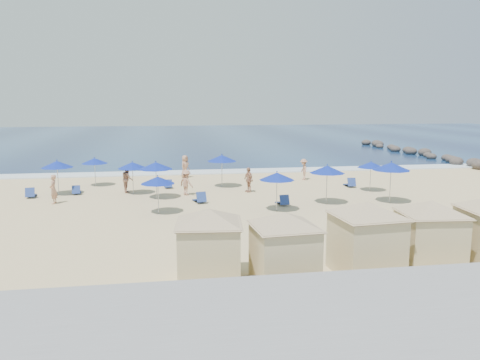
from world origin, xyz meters
The scene contains 32 objects.
ground centered at (0.00, 0.00, 0.00)m, with size 160.00×160.00×0.00m, color #D7BD88.
ocean centered at (0.00, 55.00, 0.03)m, with size 160.00×80.00×0.06m, color #0E2451.
surf_line centered at (0.00, 15.50, 0.04)m, with size 160.00×2.50×0.08m, color white.
seawall centered at (0.00, -13.50, 0.65)m, with size 160.00×6.10×1.22m.
rock_jetty centered at (24.01, 24.90, 0.36)m, with size 2.56×26.66×0.96m.
trash_bin centered at (3.67, -5.27, 0.37)m, with size 0.74×0.74×0.74m, color black.
cabana_0 centered at (-2.93, -9.32, 1.60)m, with size 4.43×4.43×2.79m.
cabana_1 centered at (-0.46, -9.91, 1.55)m, with size 4.30×4.30×2.71m.
cabana_2 centered at (2.65, -9.46, 1.65)m, with size 4.59×4.59×2.89m.
cabana_3 centered at (5.25, -9.20, 1.59)m, with size 4.40×4.40×2.77m.
umbrella_0 centered at (-11.34, 7.26, 2.02)m, with size 2.05×2.05×2.33m.
umbrella_1 centered at (-9.41, 10.29, 1.83)m, with size 1.86×1.86×2.12m.
umbrella_2 centered at (-4.77, 0.91, 1.85)m, with size 1.88×1.88×2.14m.
umbrella_3 centered at (-6.49, 6.77, 1.92)m, with size 1.94×1.94×2.21m.
umbrella_4 centered at (-4.93, 5.00, 2.09)m, with size 2.12×2.12×2.42m.
umbrella_5 centered at (1.79, 0.50, 1.96)m, with size 1.99×1.99×2.26m.
umbrella_6 centered at (-0.35, 8.38, 2.08)m, with size 2.11×2.11×2.40m.
umbrella_7 centered at (5.20, 1.86, 2.08)m, with size 2.11×2.11×2.40m.
umbrella_8 centered at (9.51, 5.22, 1.82)m, with size 1.85×1.85×2.10m.
umbrella_9 centered at (9.10, 1.54, 2.22)m, with size 2.25×2.25×2.56m.
beach_chair_0 centered at (-12.90, 6.56, 0.24)m, with size 0.73×1.33×0.70m.
beach_chair_1 centered at (-10.21, 7.23, 0.22)m, with size 0.65×1.22×0.64m.
beach_chair_2 centered at (-4.19, 8.57, 0.23)m, with size 0.58×1.21×0.66m.
beach_chair_3 centered at (-2.32, 3.31, 0.25)m, with size 0.83×1.41×0.73m.
beach_chair_4 centered at (2.49, 1.81, 0.24)m, with size 0.62×1.28×0.69m.
beach_chair_5 centered at (8.78, 6.93, 0.25)m, with size 0.67×1.34×0.71m.
beachgoer_0 centered at (-11.01, 4.41, 0.88)m, with size 0.64×0.42×1.76m, color tan.
beachgoer_1 centered at (-6.89, 7.42, 0.92)m, with size 0.89×0.70×1.84m, color tan.
beachgoer_2 centered at (1.20, 6.18, 0.85)m, with size 0.99×0.41×1.70m, color tan.
beachgoer_3 centered at (6.37, 10.50, 0.82)m, with size 1.06×0.61×1.65m, color tan.
beachgoer_4 centered at (-2.78, 13.00, 0.91)m, with size 0.89×0.58×1.81m, color tan.
beachgoer_5 centered at (-3.01, 5.77, 0.84)m, with size 1.08×0.62×1.67m, color tan.
Camera 1 is at (-4.31, -24.54, 6.07)m, focal length 35.00 mm.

